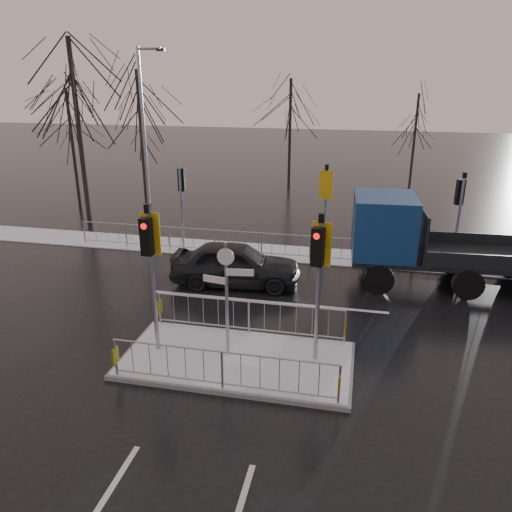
% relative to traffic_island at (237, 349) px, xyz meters
% --- Properties ---
extents(ground, '(120.00, 120.00, 0.00)m').
position_rel_traffic_island_xyz_m(ground, '(0.01, -0.01, -0.39)').
color(ground, black).
rests_on(ground, ground).
extents(snow_verge, '(30.00, 2.00, 0.04)m').
position_rel_traffic_island_xyz_m(snow_verge, '(0.01, 8.59, -0.37)').
color(snow_verge, white).
rests_on(snow_verge, ground).
extents(lane_markings, '(8.00, 11.38, 0.01)m').
position_rel_traffic_island_xyz_m(lane_markings, '(0.01, -0.34, -0.39)').
color(lane_markings, silver).
rests_on(lane_markings, ground).
extents(traffic_island, '(6.00, 3.04, 4.15)m').
position_rel_traffic_island_xyz_m(traffic_island, '(0.00, 0.00, 0.00)').
color(traffic_island, slate).
rests_on(traffic_island, ground).
extents(far_kerb_fixtures, '(18.00, 0.65, 3.83)m').
position_rel_traffic_island_xyz_m(far_kerb_fixtures, '(0.31, 8.08, 0.63)').
color(far_kerb_fixtures, '#959AA2').
rests_on(far_kerb_fixtures, ground).
extents(car_far_lane, '(4.71, 2.23, 1.56)m').
position_rel_traffic_island_xyz_m(car_far_lane, '(-1.31, 5.03, 0.39)').
color(car_far_lane, black).
rests_on(car_far_lane, ground).
extents(flatbed_truck, '(6.98, 2.87, 3.18)m').
position_rel_traffic_island_xyz_m(flatbed_truck, '(4.69, 6.45, 1.30)').
color(flatbed_truck, black).
rests_on(flatbed_truck, ground).
extents(tree_near_a, '(4.75, 4.75, 8.97)m').
position_rel_traffic_island_xyz_m(tree_near_a, '(-10.49, 10.99, 5.72)').
color(tree_near_a, black).
rests_on(tree_near_a, ground).
extents(tree_near_b, '(4.00, 4.00, 7.55)m').
position_rel_traffic_island_xyz_m(tree_near_b, '(-7.99, 12.49, 4.76)').
color(tree_near_b, black).
rests_on(tree_near_b, ground).
extents(tree_near_c, '(3.50, 3.50, 6.61)m').
position_rel_traffic_island_xyz_m(tree_near_c, '(-12.49, 13.49, 4.11)').
color(tree_near_c, black).
rests_on(tree_near_c, ground).
extents(tree_far_a, '(3.75, 3.75, 7.08)m').
position_rel_traffic_island_xyz_m(tree_far_a, '(-1.99, 21.99, 4.43)').
color(tree_far_a, black).
rests_on(tree_far_a, ground).
extents(tree_far_b, '(3.25, 3.25, 6.14)m').
position_rel_traffic_island_xyz_m(tree_far_b, '(6.01, 23.99, 3.79)').
color(tree_far_b, black).
rests_on(tree_far_b, ground).
extents(street_lamp_left, '(1.25, 0.18, 8.20)m').
position_rel_traffic_island_xyz_m(street_lamp_left, '(-6.42, 9.49, 4.10)').
color(street_lamp_left, '#959AA2').
rests_on(street_lamp_left, ground).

